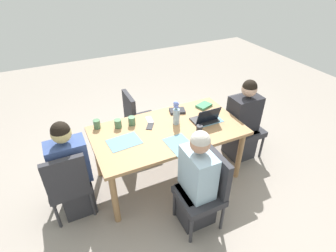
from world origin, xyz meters
TOP-DOWN VIEW (x-y plane):
  - ground_plane at (0.00, 0.00)m, footprint 10.00×10.00m
  - dining_table at (0.00, 0.00)m, footprint 1.80×0.97m
  - chair_head_right_left_near at (1.19, 0.03)m, footprint 0.44×0.44m
  - person_head_right_left_near at (1.13, -0.04)m, footprint 0.40×0.36m
  - chair_head_left_left_mid at (-1.23, -0.10)m, footprint 0.44×0.44m
  - person_head_left_left_mid at (-1.17, -0.02)m, footprint 0.40×0.36m
  - chair_near_left_far at (0.05, -0.80)m, footprint 0.44×0.44m
  - person_near_left_far at (-0.02, -0.74)m, footprint 0.36×0.40m
  - chair_far_right_near at (-0.11, 0.79)m, footprint 0.44×0.44m
  - flower_vase at (0.15, 0.08)m, footprint 0.08×0.09m
  - placemat_head_right_left_near at (0.54, -0.02)m, footprint 0.36×0.26m
  - placemat_head_left_left_mid at (-0.55, -0.01)m, footprint 0.38×0.29m
  - placemat_near_left_far at (-0.01, -0.33)m, footprint 0.28×0.38m
  - laptop_head_right_left_near at (0.50, -0.04)m, footprint 0.32×0.22m
  - coffee_mug_near_left at (-0.35, 0.29)m, footprint 0.09×0.09m
  - coffee_mug_near_right at (0.30, -0.22)m, footprint 0.07×0.07m
  - coffee_mug_centre_left at (-0.76, 0.40)m, footprint 0.08×0.08m
  - coffee_mug_centre_right at (-0.52, 0.30)m, footprint 0.09×0.09m
  - book_red_cover at (0.68, 0.29)m, footprint 0.23×0.20m
  - book_blue_cover at (0.29, 0.32)m, footprint 0.23×0.19m
  - phone_black at (-0.17, 0.15)m, footprint 0.14×0.16m
  - phone_silver at (-0.12, 0.29)m, footprint 0.09×0.16m

SIDE VIEW (x-z plane):
  - ground_plane at x=0.00m, z-range 0.00..0.00m
  - chair_head_right_left_near at x=1.19m, z-range 0.05..0.95m
  - chair_head_left_left_mid at x=-1.23m, z-range 0.05..0.95m
  - chair_near_left_far at x=0.05m, z-range 0.05..0.95m
  - chair_far_right_near at x=-0.11m, z-range 0.05..0.95m
  - person_head_right_left_near at x=1.13m, z-range -0.07..1.12m
  - person_head_left_left_mid at x=-1.17m, z-range -0.07..1.12m
  - person_near_left_far at x=-0.02m, z-range -0.07..1.12m
  - dining_table at x=0.00m, z-range 0.29..1.05m
  - placemat_head_right_left_near at x=0.54m, z-range 0.76..0.76m
  - placemat_head_left_left_mid at x=-0.55m, z-range 0.76..0.76m
  - placemat_near_left_far at x=-0.01m, z-range 0.76..0.76m
  - phone_black at x=-0.17m, z-range 0.76..0.76m
  - phone_silver at x=-0.12m, z-range 0.76..0.76m
  - book_blue_cover at x=0.29m, z-range 0.76..0.79m
  - book_red_cover at x=0.68m, z-range 0.76..0.79m
  - laptop_head_right_left_near at x=0.50m, z-range 0.69..0.90m
  - coffee_mug_near_right at x=0.30m, z-range 0.76..0.85m
  - coffee_mug_centre_right at x=-0.52m, z-range 0.76..0.86m
  - coffee_mug_near_left at x=-0.35m, z-range 0.76..0.86m
  - coffee_mug_centre_left at x=-0.76m, z-range 0.76..0.86m
  - flower_vase at x=0.15m, z-range 0.74..1.06m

